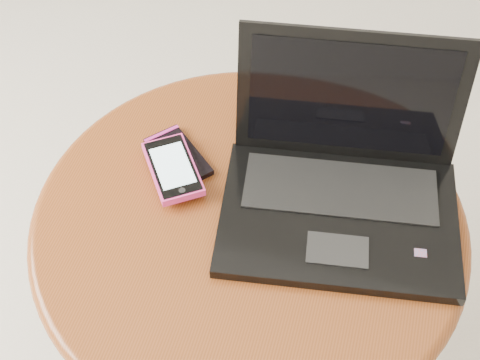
# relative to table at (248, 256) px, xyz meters

# --- Properties ---
(table) EXTENTS (0.65, 0.65, 0.51)m
(table) POSITION_rel_table_xyz_m (0.00, 0.00, 0.00)
(table) COLOR #593111
(table) RESTS_ON ground
(laptop) EXTENTS (0.37, 0.33, 0.22)m
(laptop) POSITION_rel_table_xyz_m (0.12, 0.07, 0.15)
(laptop) COLOR black
(laptop) RESTS_ON table
(phone_black) EXTENTS (0.13, 0.12, 0.01)m
(phone_black) POSITION_rel_table_xyz_m (-0.14, 0.08, 0.12)
(phone_black) COLOR black
(phone_black) RESTS_ON table
(phone_pink) EXTENTS (0.12, 0.14, 0.01)m
(phone_pink) POSITION_rel_table_xyz_m (-0.13, 0.04, 0.13)
(phone_pink) COLOR #EA358E
(phone_pink) RESTS_ON phone_black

